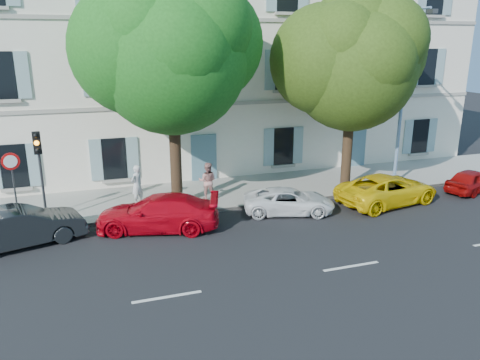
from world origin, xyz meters
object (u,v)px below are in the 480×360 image
object	(u,v)px
tree_right	(353,67)
pedestrian_a	(137,185)
car_dark_sedan	(22,227)
street_lamp	(405,89)
pedestrian_b	(208,181)
car_red_coupe	(158,213)
traffic_light	(39,158)
road_sign	(12,173)
tree_left	(172,58)
car_yellow_supercar	(387,189)
car_white_coupe	(289,201)
car_red_hatchback	(472,180)

from	to	relation	value
tree_right	pedestrian_a	size ratio (longest dim) A/B	5.02
car_dark_sedan	pedestrian_a	xyz separation A→B (m)	(4.35, 2.69, 0.33)
street_lamp	pedestrian_b	bearing A→B (deg)	175.52
car_red_coupe	tree_right	xyz separation A→B (m)	(9.36, 1.98, 5.19)
traffic_light	road_sign	xyz separation A→B (m)	(-1.01, 0.13, -0.56)
tree_left	car_dark_sedan	bearing A→B (deg)	-159.75
pedestrian_b	traffic_light	bearing A→B (deg)	28.49
car_yellow_supercar	pedestrian_a	world-z (taller)	pedestrian_a
tree_left	pedestrian_b	distance (m)	5.56
car_red_coupe	road_sign	distance (m)	5.67
tree_left	road_sign	world-z (taller)	tree_left
car_red_coupe	pedestrian_a	bearing A→B (deg)	-154.00
tree_right	road_sign	bearing A→B (deg)	-179.69
tree_right	pedestrian_b	xyz separation A→B (m)	(-6.72, 0.53, -4.88)
traffic_light	pedestrian_b	xyz separation A→B (m)	(6.75, 0.74, -1.78)
traffic_light	tree_right	bearing A→B (deg)	0.89
pedestrian_a	pedestrian_b	distance (m)	3.09
road_sign	pedestrian_a	size ratio (longest dim) A/B	1.61
tree_right	street_lamp	world-z (taller)	tree_right
car_white_coupe	street_lamp	size ratio (longest dim) A/B	0.46
tree_right	street_lamp	distance (m)	2.97
pedestrian_a	car_dark_sedan	bearing A→B (deg)	-9.88
car_white_coupe	tree_right	size ratio (longest dim) A/B	0.43
car_dark_sedan	traffic_light	xyz separation A→B (m)	(0.68, 1.72, 2.07)
car_red_hatchback	tree_left	distance (m)	15.29
car_red_hatchback	pedestrian_b	distance (m)	12.78
car_dark_sedan	pedestrian_a	size ratio (longest dim) A/B	2.42
tree_left	traffic_light	size ratio (longest dim) A/B	2.66
car_yellow_supercar	pedestrian_a	xyz separation A→B (m)	(-10.65, 2.96, 0.37)
car_dark_sedan	car_white_coupe	distance (m)	10.34
car_yellow_supercar	street_lamp	distance (m)	5.01
car_dark_sedan	road_sign	xyz separation A→B (m)	(-0.32, 1.85, 1.50)
car_dark_sedan	tree_right	size ratio (longest dim) A/B	0.48
car_yellow_supercar	car_red_hatchback	distance (m)	4.96
car_dark_sedan	car_red_coupe	xyz separation A→B (m)	(4.80, -0.06, -0.03)
pedestrian_a	pedestrian_b	world-z (taller)	pedestrian_a
car_yellow_supercar	pedestrian_a	bearing A→B (deg)	64.34
car_white_coupe	pedestrian_b	size ratio (longest dim) A/B	2.26
car_dark_sedan	pedestrian_b	size ratio (longest dim) A/B	2.54
tree_left	traffic_light	distance (m)	6.43
tree_left	road_sign	bearing A→B (deg)	-176.70
tree_right	road_sign	size ratio (longest dim) A/B	3.12
car_white_coupe	tree_left	size ratio (longest dim) A/B	0.40
pedestrian_a	pedestrian_b	bearing A→B (deg)	134.15
traffic_light	pedestrian_a	world-z (taller)	traffic_light
car_red_coupe	street_lamp	world-z (taller)	street_lamp
traffic_light	car_white_coupe	bearing A→B (deg)	-9.94
car_white_coupe	pedestrian_a	size ratio (longest dim) A/B	2.16
tree_right	tree_left	bearing A→B (deg)	177.99
car_dark_sedan	car_red_coupe	size ratio (longest dim) A/B	0.91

